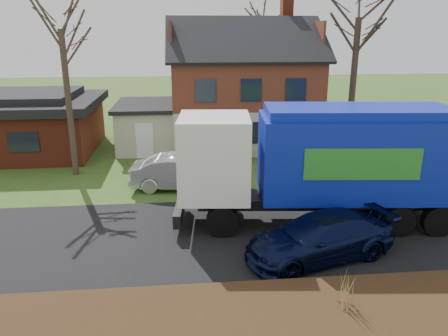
{
  "coord_description": "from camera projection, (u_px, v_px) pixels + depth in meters",
  "views": [
    {
      "loc": [
        -1.99,
        -14.53,
        7.24
      ],
      "look_at": [
        -0.32,
        2.5,
        1.84
      ],
      "focal_mm": 35.0,
      "sensor_mm": 36.0,
      "label": 1
    }
  ],
  "objects": [
    {
      "name": "mulch_verge",
      "position": [
        266.0,
        323.0,
        11.07
      ],
      "size": [
        80.0,
        3.5,
        0.3
      ],
      "primitive_type": "cube",
      "color": "black",
      "rests_on": "ground"
    },
    {
      "name": "main_house",
      "position": [
        234.0,
        82.0,
        28.28
      ],
      "size": [
        12.95,
        8.95,
        9.26
      ],
      "color": "#BFB599",
      "rests_on": "ground"
    },
    {
      "name": "silver_sedan",
      "position": [
        183.0,
        172.0,
        20.72
      ],
      "size": [
        5.07,
        2.25,
        1.62
      ],
      "primitive_type": "imported",
      "rotation": [
        0.0,
        0.0,
        1.46
      ],
      "color": "#AAABB2",
      "rests_on": "ground"
    },
    {
      "name": "grass_clump_mid",
      "position": [
        346.0,
        291.0,
        11.33
      ],
      "size": [
        0.35,
        0.29,
        0.98
      ],
      "color": "#A88D4A",
      "rests_on": "mulch_verge"
    },
    {
      "name": "ground",
      "position": [
        239.0,
        235.0,
        16.15
      ],
      "size": [
        120.0,
        120.0,
        0.0
      ],
      "primitive_type": "plane",
      "color": "#34521B",
      "rests_on": "ground"
    },
    {
      "name": "road",
      "position": [
        239.0,
        235.0,
        16.15
      ],
      "size": [
        80.0,
        7.0,
        0.02
      ],
      "primitive_type": "cube",
      "color": "black",
      "rests_on": "ground"
    },
    {
      "name": "tree_back",
      "position": [
        262.0,
        9.0,
        35.83
      ],
      "size": [
        3.38,
        3.38,
        10.7
      ],
      "color": "#413327",
      "rests_on": "ground"
    },
    {
      "name": "ranch_house",
      "position": [
        19.0,
        123.0,
        26.83
      ],
      "size": [
        9.8,
        8.2,
        3.7
      ],
      "color": "maroon",
      "rests_on": "ground"
    },
    {
      "name": "navy_wagon",
      "position": [
        320.0,
        237.0,
        14.36
      ],
      "size": [
        5.47,
        3.42,
        1.48
      ],
      "primitive_type": "imported",
      "rotation": [
        0.0,
        0.0,
        -1.29
      ],
      "color": "#0B1133",
      "rests_on": "ground"
    },
    {
      "name": "tree_front_west",
      "position": [
        58.0,
        5.0,
        20.49
      ],
      "size": [
        3.42,
        3.42,
        10.18
      ],
      "color": "#403226",
      "rests_on": "ground"
    },
    {
      "name": "garbage_truck",
      "position": [
        325.0,
        158.0,
        16.47
      ],
      "size": [
        10.91,
        3.81,
        4.58
      ],
      "rotation": [
        0.0,
        0.0,
        -0.09
      ],
      "color": "black",
      "rests_on": "ground"
    }
  ]
}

